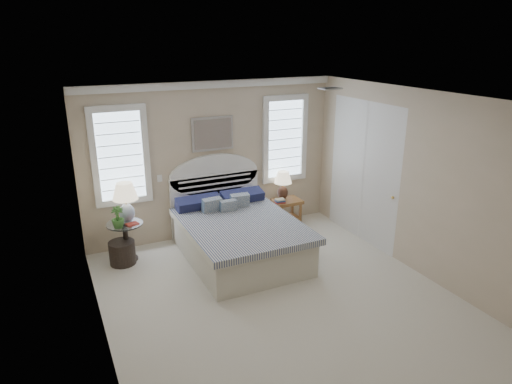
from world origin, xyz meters
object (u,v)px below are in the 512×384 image
Objects in this scene: bed at (237,233)px; lamp_right at (283,182)px; side_table_left at (126,238)px; lamp_left at (125,198)px; floor_pot at (122,253)px; nightstand_right at (287,207)px.

lamp_right is (1.26, 0.79, 0.47)m from bed.
side_table_left is 0.98× the size of lamp_left.
side_table_left is at bearing 45.62° from floor_pot.
bed is 1.83m from lamp_left.
nightstand_right is 0.48m from lamp_right.
side_table_left is 1.19× the size of nightstand_right.
lamp_right reaches higher than side_table_left.
nightstand_right is 1.31× the size of floor_pot.
bed is at bearing -16.08° from floor_pot.
lamp_left reaches higher than nightstand_right.
nightstand_right is at bearing 1.94° from side_table_left.
lamp_left reaches higher than floor_pot.
lamp_left is (-1.59, 0.66, 0.63)m from bed.
side_table_left is at bearing -134.49° from lamp_left.
bed reaches higher than side_table_left.
nightstand_right is at bearing 3.60° from floor_pot.
bed is 1.56m from lamp_right.
lamp_left is at bearing -177.23° from lamp_right.
lamp_right is (3.00, 0.29, 0.67)m from floor_pot.
lamp_left reaches higher than lamp_right.
bed is at bearing -147.79° from lamp_right.
lamp_right is (2.91, 0.20, 0.47)m from side_table_left.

